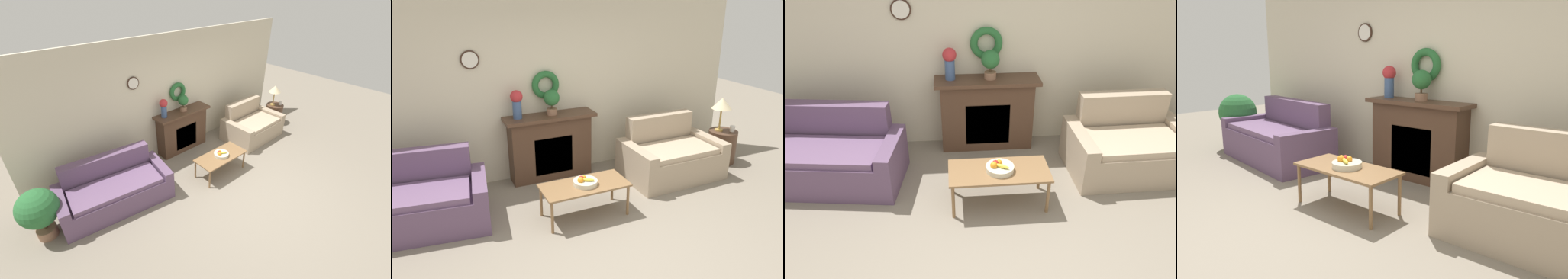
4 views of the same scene
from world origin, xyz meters
The scene contains 10 objects.
ground_plane centered at (0.00, 0.00, 0.00)m, with size 16.00×16.00×0.00m, color gray.
wall_back centered at (0.00, 2.47, 1.35)m, with size 6.80×0.16×2.70m.
fireplace centered at (0.04, 2.26, 0.51)m, with size 1.38×0.41×1.02m.
couch_left centered at (-2.04, 1.62, 0.32)m, with size 2.05×1.12×0.90m.
loveseat_right centered at (1.77, 1.53, 0.32)m, with size 1.49×0.98×0.92m.
coffee_table centered at (0.05, 0.98, 0.40)m, with size 1.11×0.51×0.45m.
fruit_bowl centered at (0.05, 0.97, 0.49)m, with size 0.31×0.31×0.12m.
vase_on_mantel_left centered at (-0.44, 2.27, 1.26)m, with size 0.18×0.18×0.41m.
potted_plant_on_mantel centered at (0.08, 2.25, 1.25)m, with size 0.24×0.24×0.38m.
potted_plant_floor_by_couch centered at (-3.25, 1.66, 0.58)m, with size 0.62×0.62×0.92m.
Camera 4 is at (2.71, -1.65, 1.57)m, focal length 35.00 mm.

